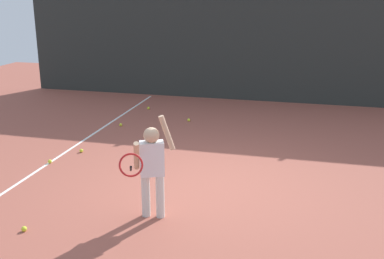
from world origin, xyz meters
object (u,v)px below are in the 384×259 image
(tennis_ball_1, at_px, (121,125))
(tennis_ball_4, at_px, (50,161))
(tennis_ball_3, at_px, (148,108))
(tennis_ball_0, at_px, (81,151))
(tennis_ball_5, at_px, (189,120))
(tennis_player, at_px, (151,165))
(tennis_ball_2, at_px, (24,229))

(tennis_ball_1, distance_m, tennis_ball_4, 2.38)
(tennis_ball_3, bearing_deg, tennis_ball_1, -93.42)
(tennis_ball_0, xyz_separation_m, tennis_ball_5, (1.36, 2.46, 0.00))
(tennis_player, xyz_separation_m, tennis_ball_0, (-2.05, 2.04, -0.69))
(tennis_ball_2, bearing_deg, tennis_ball_3, 94.89)
(tennis_ball_2, relative_size, tennis_ball_4, 1.00)
(tennis_ball_1, xyz_separation_m, tennis_ball_5, (1.32, 0.73, 0.00))
(tennis_ball_1, bearing_deg, tennis_ball_0, -91.62)
(tennis_ball_2, height_order, tennis_ball_3, same)
(tennis_player, relative_size, tennis_ball_1, 20.46)
(tennis_player, distance_m, tennis_ball_4, 2.80)
(tennis_ball_4, bearing_deg, tennis_ball_3, 84.13)
(tennis_ball_4, bearing_deg, tennis_ball_5, 62.29)
(tennis_player, relative_size, tennis_ball_4, 20.46)
(tennis_ball_4, bearing_deg, tennis_ball_1, 82.56)
(tennis_ball_2, height_order, tennis_ball_5, same)
(tennis_ball_1, relative_size, tennis_ball_5, 1.00)
(tennis_player, height_order, tennis_ball_1, tennis_player)
(tennis_player, bearing_deg, tennis_ball_5, 75.63)
(tennis_ball_1, relative_size, tennis_ball_2, 1.00)
(tennis_ball_0, distance_m, tennis_ball_1, 1.72)
(tennis_ball_1, height_order, tennis_ball_2, same)
(tennis_ball_4, bearing_deg, tennis_player, -31.36)
(tennis_player, distance_m, tennis_ball_2, 1.73)
(tennis_ball_0, distance_m, tennis_ball_5, 2.81)
(tennis_ball_1, bearing_deg, tennis_player, -61.98)
(tennis_ball_4, height_order, tennis_ball_5, same)
(tennis_ball_0, distance_m, tennis_ball_4, 0.69)
(tennis_player, xyz_separation_m, tennis_ball_4, (-2.31, 1.41, -0.69))
(tennis_player, height_order, tennis_ball_2, tennis_player)
(tennis_ball_1, bearing_deg, tennis_ball_5, 29.11)
(tennis_player, bearing_deg, tennis_ball_2, -175.11)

